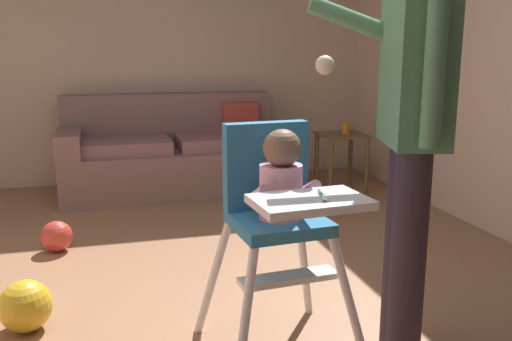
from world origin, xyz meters
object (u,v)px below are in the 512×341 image
at_px(adult_standing, 411,130).
at_px(toy_ball_second, 57,236).
at_px(toy_ball, 25,306).
at_px(sippy_cup, 346,128).
at_px(side_table, 342,149).
at_px(high_chair, 278,198).
at_px(couch, 174,155).

relative_size(adult_standing, toy_ball_second, 8.55).
bearing_deg(toy_ball, sippy_cup, 39.00).
bearing_deg(toy_ball, toy_ball_second, 86.84).
bearing_deg(toy_ball_second, side_table, 22.04).
bearing_deg(toy_ball_second, toy_ball, -93.16).
bearing_deg(toy_ball_second, high_chair, -56.51).
height_order(couch, high_chair, high_chair).
relative_size(high_chair, side_table, 1.87).
xyz_separation_m(couch, side_table, (1.46, -0.39, 0.05)).
xyz_separation_m(couch, toy_ball, (-0.97, -2.38, -0.21)).
bearing_deg(side_table, high_chair, -119.15).
relative_size(toy_ball, sippy_cup, 2.39).
relative_size(high_chair, toy_ball_second, 4.93).
xyz_separation_m(couch, adult_standing, (0.57, -3.00, 0.62)).
height_order(couch, adult_standing, adult_standing).
xyz_separation_m(adult_standing, side_table, (0.89, 2.62, -0.58)).
distance_m(couch, adult_standing, 3.12).
distance_m(toy_ball, toy_ball_second, 1.04).
relative_size(toy_ball_second, sippy_cup, 1.97).
bearing_deg(side_table, toy_ball, -140.63).
bearing_deg(toy_ball_second, couch, 55.89).
bearing_deg(toy_ball_second, sippy_cup, 21.77).
bearing_deg(high_chair, couch, 177.24).
distance_m(side_table, sippy_cup, 0.19).
distance_m(couch, sippy_cup, 1.56).
relative_size(couch, toy_ball, 8.08).
height_order(adult_standing, toy_ball, adult_standing).
height_order(couch, sippy_cup, couch).
relative_size(couch, toy_ball_second, 9.82).
height_order(couch, toy_ball, couch).
height_order(high_chair, side_table, high_chair).
distance_m(toy_ball, sippy_cup, 3.20).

